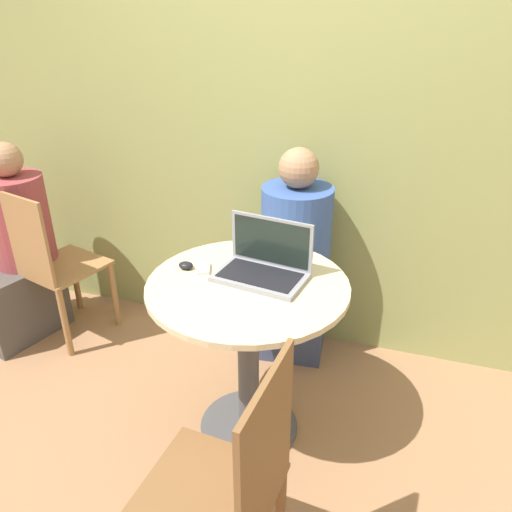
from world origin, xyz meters
The scene contains 10 objects.
ground_plane centered at (0.00, 0.00, 0.00)m, with size 12.00×12.00×0.00m, color #9E704C.
back_wall centered at (0.00, 0.83, 1.30)m, with size 7.00×0.05×2.60m.
round_table centered at (0.00, 0.00, 0.56)m, with size 0.82×0.82×0.78m.
laptop centered at (0.04, 0.08, 0.83)m, with size 0.39×0.27×0.23m.
cell_phone centered at (-0.21, 0.05, 0.79)m, with size 0.08×0.11×0.02m.
computer_mouse centered at (-0.29, 0.03, 0.79)m, with size 0.06×0.05×0.03m.
chair_empty centered at (0.18, -0.71, 0.48)m, with size 0.43×0.43×0.95m.
person_seated centered at (0.04, 0.68, 0.49)m, with size 0.39×0.57×1.18m.
chair_background centered at (-1.28, 0.35, 0.47)m, with size 0.49×0.49×0.92m.
person_background centered at (-1.52, 0.37, 0.47)m, with size 0.44×0.56×1.13m.
Camera 1 is at (0.56, -1.63, 1.77)m, focal length 35.00 mm.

